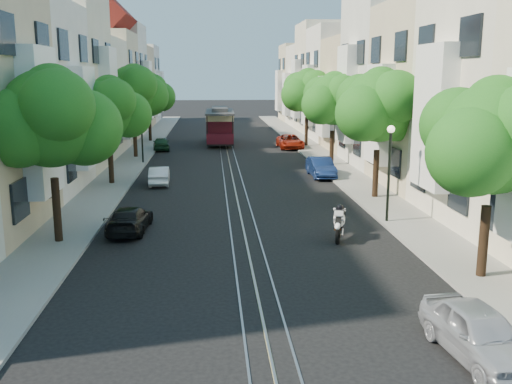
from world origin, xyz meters
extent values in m
plane|color=black|center=(0.00, 28.00, 0.00)|extent=(200.00, 200.00, 0.00)
cube|color=gray|center=(7.25, 28.00, 0.06)|extent=(2.50, 80.00, 0.12)
cube|color=gray|center=(-7.25, 28.00, 0.06)|extent=(2.50, 80.00, 0.12)
cube|color=gray|center=(-0.55, 28.00, 0.01)|extent=(0.06, 80.00, 0.02)
cube|color=gray|center=(0.00, 28.00, 0.01)|extent=(0.06, 80.00, 0.02)
cube|color=gray|center=(0.55, 28.00, 0.01)|extent=(0.06, 80.00, 0.02)
cube|color=tan|center=(0.00, 28.00, 0.00)|extent=(0.08, 80.00, 0.01)
cube|color=white|center=(8.20, 4.00, 4.62)|extent=(0.90, 3.04, 6.05)
cube|color=beige|center=(12.00, 12.00, 5.00)|extent=(7.00, 8.00, 10.00)
cube|color=white|center=(8.20, 12.00, 4.20)|extent=(0.90, 3.04, 5.50)
cube|color=silver|center=(12.00, 20.00, 6.00)|extent=(7.00, 8.00, 12.00)
cube|color=white|center=(8.20, 20.00, 5.04)|extent=(0.90, 3.04, 6.60)
cube|color=#C6B28C|center=(12.00, 28.00, 4.50)|extent=(7.00, 8.00, 9.00)
cube|color=white|center=(8.20, 28.00, 3.78)|extent=(0.90, 3.04, 4.95)
cube|color=white|center=(12.00, 36.00, 5.25)|extent=(7.00, 8.00, 10.50)
cube|color=white|center=(8.20, 36.00, 4.41)|extent=(0.90, 3.04, 5.78)
cube|color=beige|center=(12.00, 44.00, 5.75)|extent=(7.00, 8.00, 11.50)
cube|color=white|center=(8.20, 44.00, 4.83)|extent=(0.90, 3.04, 6.32)
cube|color=silver|center=(12.00, 52.00, 4.75)|extent=(7.00, 8.00, 9.50)
cube|color=white|center=(8.20, 52.00, 3.99)|extent=(0.90, 3.04, 5.23)
cube|color=beige|center=(12.00, 60.00, 5.00)|extent=(7.00, 8.00, 10.00)
cube|color=white|center=(8.20, 60.00, 4.20)|extent=(0.90, 3.04, 5.50)
cube|color=white|center=(-8.20, 4.00, 4.53)|extent=(0.90, 3.04, 5.93)
cube|color=white|center=(-12.00, 12.00, 4.90)|extent=(7.00, 8.00, 9.80)
cube|color=white|center=(-8.20, 12.00, 4.12)|extent=(0.90, 3.04, 5.39)
cube|color=beige|center=(-12.00, 20.00, 5.88)|extent=(7.00, 8.00, 11.76)
cube|color=white|center=(-8.20, 20.00, 4.94)|extent=(0.90, 3.04, 6.47)
cube|color=silver|center=(-12.00, 28.00, 4.41)|extent=(7.00, 8.00, 8.82)
cube|color=white|center=(-8.20, 28.00, 3.70)|extent=(0.90, 3.04, 4.85)
cube|color=beige|center=(-12.00, 36.00, 5.14)|extent=(7.00, 8.00, 10.29)
cube|color=white|center=(-8.20, 36.00, 4.32)|extent=(0.90, 3.04, 5.66)
cube|color=silver|center=(-12.00, 44.00, 5.63)|extent=(7.00, 8.00, 11.27)
cube|color=white|center=(-8.20, 44.00, 4.73)|extent=(0.90, 3.04, 6.20)
cube|color=#C6B28C|center=(-12.00, 52.00, 4.66)|extent=(7.00, 8.00, 9.31)
cube|color=white|center=(-8.20, 52.00, 3.91)|extent=(0.90, 3.04, 5.12)
cube|color=white|center=(-12.00, 60.00, 4.90)|extent=(7.00, 8.00, 9.80)
cube|color=white|center=(-8.20, 60.00, 4.12)|extent=(0.90, 3.04, 5.39)
cylinder|color=black|center=(7.20, -3.00, 1.26)|extent=(0.30, 0.30, 2.27)
sphere|color=#185A16|center=(7.20, -3.00, 4.47)|extent=(3.38, 3.38, 3.38)
sphere|color=#185A16|center=(6.25, -3.70, 4.17)|extent=(2.64, 2.64, 2.64)
sphere|color=#185A16|center=(7.30, -2.90, 5.38)|extent=(2.03, 2.03, 2.03)
cylinder|color=black|center=(7.20, 9.00, 1.34)|extent=(0.30, 0.30, 2.45)
sphere|color=#185A16|center=(7.20, 9.00, 4.81)|extent=(3.64, 3.64, 3.64)
sphere|color=#185A16|center=(8.30, 9.50, 4.41)|extent=(2.91, 2.91, 2.91)
sphere|color=#185A16|center=(6.25, 8.30, 4.51)|extent=(2.84, 2.84, 2.84)
sphere|color=#185A16|center=(7.30, 9.10, 5.71)|extent=(2.18, 2.18, 2.18)
cylinder|color=black|center=(7.20, 20.00, 1.31)|extent=(0.30, 0.30, 2.38)
sphere|color=#185A16|center=(7.20, 20.00, 4.68)|extent=(3.54, 3.54, 3.54)
sphere|color=#185A16|center=(8.30, 20.50, 4.28)|extent=(2.83, 2.83, 2.83)
sphere|color=#185A16|center=(6.25, 19.30, 4.38)|extent=(2.76, 2.76, 2.76)
sphere|color=#185A16|center=(7.30, 20.10, 5.58)|extent=(2.12, 2.12, 2.12)
cylinder|color=black|center=(7.20, 31.00, 1.38)|extent=(0.30, 0.30, 2.52)
sphere|color=#185A16|center=(7.20, 31.00, 4.94)|extent=(3.74, 3.74, 3.74)
sphere|color=#185A16|center=(8.30, 31.50, 4.54)|extent=(3.00, 3.00, 3.00)
sphere|color=#185A16|center=(6.25, 30.30, 4.64)|extent=(2.92, 2.92, 2.92)
sphere|color=#185A16|center=(7.30, 31.10, 5.84)|extent=(2.25, 2.25, 2.25)
cylinder|color=black|center=(-7.20, 2.00, 1.34)|extent=(0.30, 0.30, 2.45)
sphere|color=#185A16|center=(-7.20, 2.00, 4.81)|extent=(3.64, 3.64, 3.64)
sphere|color=#185A16|center=(-6.10, 2.50, 4.41)|extent=(2.91, 2.91, 2.91)
sphere|color=#185A16|center=(-8.15, 1.30, 4.51)|extent=(2.84, 2.84, 2.84)
sphere|color=#185A16|center=(-7.10, 2.10, 5.71)|extent=(2.18, 2.18, 2.18)
cylinder|color=black|center=(-7.20, 14.00, 1.26)|extent=(0.30, 0.30, 2.27)
sphere|color=#185A16|center=(-7.20, 14.00, 4.47)|extent=(3.38, 3.38, 3.38)
sphere|color=#185A16|center=(-6.10, 14.50, 4.07)|extent=(2.70, 2.70, 2.70)
sphere|color=#185A16|center=(-8.15, 13.30, 4.17)|extent=(2.64, 2.64, 2.64)
sphere|color=#185A16|center=(-7.10, 14.10, 5.38)|extent=(2.03, 2.03, 2.03)
cylinder|color=black|center=(-7.20, 25.00, 1.43)|extent=(0.30, 0.30, 2.62)
sphere|color=#185A16|center=(-7.20, 25.00, 5.14)|extent=(3.90, 3.90, 3.90)
sphere|color=#185A16|center=(-6.10, 25.50, 4.74)|extent=(3.12, 3.12, 3.12)
sphere|color=#185A16|center=(-8.15, 24.30, 4.84)|extent=(3.04, 3.04, 3.04)
sphere|color=#185A16|center=(-7.10, 25.10, 6.04)|extent=(2.34, 2.34, 2.34)
cylinder|color=black|center=(-7.20, 36.00, 1.31)|extent=(0.30, 0.30, 2.38)
sphere|color=#185A16|center=(-7.20, 36.00, 4.68)|extent=(3.54, 3.54, 3.54)
sphere|color=#185A16|center=(-6.10, 36.50, 4.28)|extent=(2.83, 2.83, 2.83)
sphere|color=#185A16|center=(-8.15, 35.30, 4.38)|extent=(2.76, 2.76, 2.76)
sphere|color=#185A16|center=(-7.10, 36.10, 5.58)|extent=(2.12, 2.12, 2.12)
cylinder|color=black|center=(6.30, 4.00, 2.12)|extent=(0.12, 0.12, 4.00)
sphere|color=#FFF2CC|center=(6.30, 4.00, 4.12)|extent=(0.32, 0.32, 0.32)
cylinder|color=black|center=(-6.30, 22.00, 2.12)|extent=(0.12, 0.12, 4.00)
sphere|color=#FFF2CC|center=(-6.30, 22.00, 4.12)|extent=(0.32, 0.32, 0.32)
torus|color=black|center=(3.52, 1.25, 0.31)|extent=(0.37, 0.79, 0.78)
torus|color=black|center=(3.90, 2.53, 0.83)|extent=(0.57, 0.68, 0.76)
ellipsoid|color=white|center=(3.70, 1.86, 0.75)|extent=(0.73, 1.13, 0.84)
ellipsoid|color=white|center=(3.64, 1.64, 0.99)|extent=(0.53, 0.65, 0.48)
cube|color=black|center=(3.51, 1.21, 0.84)|extent=(0.37, 0.60, 0.31)
cube|color=silver|center=(3.63, 1.61, 1.09)|extent=(0.50, 0.66, 0.33)
sphere|color=black|center=(3.72, 1.92, 1.24)|extent=(0.27, 0.27, 0.27)
cube|color=black|center=(-0.50, 33.69, 0.46)|extent=(2.44, 8.14, 0.30)
cube|color=#430B15|center=(-0.50, 33.69, 1.67)|extent=(2.50, 5.10, 2.43)
cube|color=beige|center=(-0.50, 33.69, 2.58)|extent=(2.55, 5.15, 0.61)
cube|color=#2D2D30|center=(-0.50, 33.69, 2.99)|extent=(2.64, 8.14, 0.18)
cube|color=#2D2D30|center=(-0.50, 33.69, 3.24)|extent=(1.48, 4.58, 0.35)
imported|color=#9FA2AA|center=(4.73, -8.00, 0.62)|extent=(1.83, 3.78, 1.24)
imported|color=#0E1D46|center=(5.60, 15.61, 0.62)|extent=(1.41, 3.82, 1.25)
imported|color=maroon|center=(5.60, 29.93, 0.61)|extent=(2.10, 4.42, 1.22)
imported|color=black|center=(-4.71, 3.53, 0.53)|extent=(1.71, 3.75, 1.06)
imported|color=silver|center=(-4.40, 13.93, 0.54)|extent=(1.29, 3.31, 1.07)
imported|color=#16371F|center=(-5.60, 29.49, 0.57)|extent=(1.69, 3.49, 1.15)
camera|label=1|loc=(-1.27, -19.61, 6.39)|focal=40.00mm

